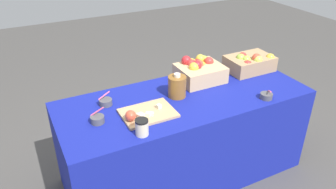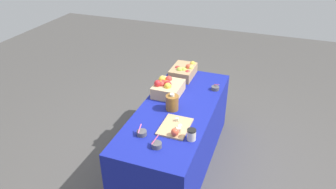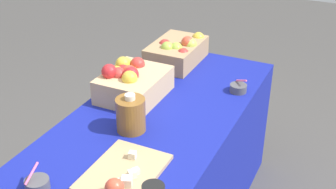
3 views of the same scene
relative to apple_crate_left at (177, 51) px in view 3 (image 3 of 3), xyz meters
The scene contains 7 objects.
table 0.87m from the apple_crate_left, 167.52° to the right, with size 1.90×0.76×0.74m, color navy.
apple_crate_left is the anchor object (origin of this frame).
apple_crate_middle 0.49m from the apple_crate_left, behind, with size 0.36×0.30×0.19m.
cutting_board_front 1.13m from the apple_crate_left, 166.32° to the right, with size 0.36×0.27×0.09m.
sample_bowl_near 0.50m from the apple_crate_left, 114.35° to the right, with size 0.09×0.09×0.08m.
sample_bowl_mid 1.29m from the apple_crate_left, behind, with size 0.09×0.09×0.09m.
cider_jug 0.79m from the apple_crate_left, behind, with size 0.14×0.14×0.18m.
Camera 3 is at (-1.55, -0.87, 1.87)m, focal length 47.80 mm.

